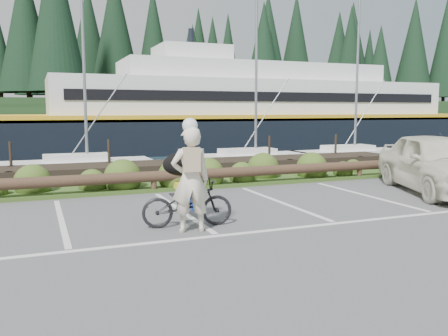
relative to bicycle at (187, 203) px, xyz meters
The scene contains 8 objects.
ground 0.75m from the bicycle, 59.09° to the right, with size 72.00×72.00×0.00m, color #505052.
harbor_backdrop 77.92m from the bicycle, 89.48° to the left, with size 170.00×160.00×30.00m.
vegetation_strip 4.83m from the bicycle, 86.41° to the left, with size 34.00×1.60×0.10m, color #3D5B21.
log_rail 4.14m from the bicycle, 85.80° to the left, with size 32.00×0.30×0.60m, color #443021, non-canonical shape.
bicycle is the anchor object (origin of this frame).
cyclist 0.67m from the bicycle, 98.60° to the right, with size 0.73×0.48×1.99m, color #F2E6CD.
dog 0.92m from the bicycle, 81.40° to the left, with size 0.85×0.42×0.49m, color black.
parked_car 7.73m from the bicycle, ahead, with size 1.98×4.91×1.67m, color silver.
Camera 1 is at (-3.04, -8.29, 2.30)m, focal length 38.00 mm.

